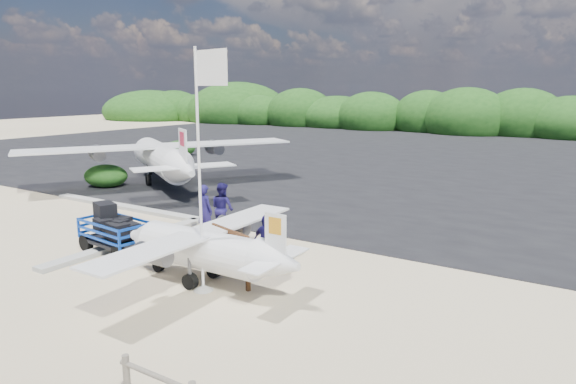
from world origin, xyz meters
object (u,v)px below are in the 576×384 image
at_px(baggage_cart, 117,252).
at_px(crew_c, 266,243).
at_px(aircraft_small, 392,151).
at_px(crew_a, 205,211).
at_px(crew_b, 222,208).
at_px(flagpole, 203,290).
at_px(signboard, 231,282).

bearing_deg(baggage_cart, crew_c, 19.94).
bearing_deg(aircraft_small, crew_a, 97.26).
distance_m(crew_a, aircraft_small, 28.73).
xyz_separation_m(crew_b, aircraft_small, (-4.09, 27.83, -0.97)).
bearing_deg(crew_a, baggage_cart, 76.76).
bearing_deg(flagpole, crew_c, 75.34).
relative_size(baggage_cart, aircraft_small, 0.43).
bearing_deg(crew_c, flagpole, 84.37).
bearing_deg(crew_a, flagpole, 139.27).
distance_m(signboard, crew_c, 1.59).
xyz_separation_m(crew_a, aircraft_small, (-3.79, 28.46, -0.97)).
xyz_separation_m(crew_a, crew_b, (0.31, 0.64, 0.00)).
xyz_separation_m(crew_a, crew_c, (4.00, -1.80, -0.11)).
xyz_separation_m(baggage_cart, signboard, (4.89, -0.03, 0.00)).
xyz_separation_m(baggage_cart, flagpole, (4.65, -0.92, 0.00)).
relative_size(signboard, aircraft_small, 0.31).
bearing_deg(signboard, baggage_cart, -162.59).
height_order(flagpole, aircraft_small, flagpole).
bearing_deg(crew_b, flagpole, 135.65).
relative_size(crew_b, crew_c, 1.13).
height_order(flagpole, crew_b, flagpole).
xyz_separation_m(flagpole, crew_b, (-3.12, 4.61, 0.97)).
bearing_deg(baggage_cart, aircraft_small, 100.97).
height_order(crew_b, aircraft_small, crew_b).
bearing_deg(baggage_cart, signboard, 6.00).
distance_m(baggage_cart, aircraft_small, 31.63).
bearing_deg(crew_a, signboard, 148.41).
bearing_deg(signboard, crew_b, 149.82).
relative_size(baggage_cart, signboard, 1.39).
height_order(signboard, crew_b, crew_b).
height_order(flagpole, signboard, flagpole).
height_order(crew_c, aircraft_small, crew_c).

